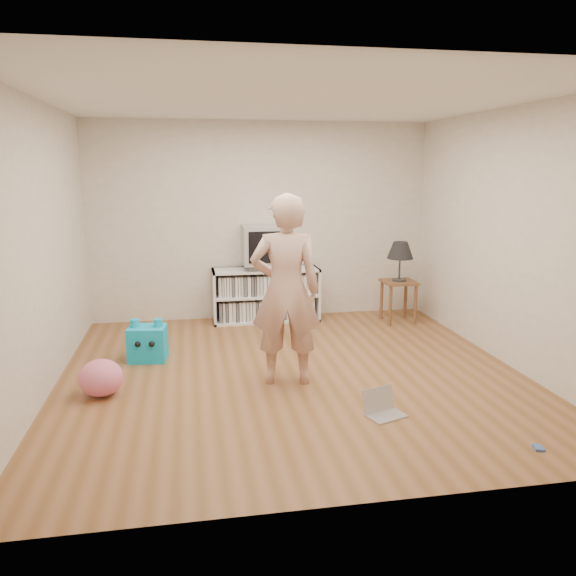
% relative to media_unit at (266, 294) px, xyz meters
% --- Properties ---
extents(ground, '(4.50, 4.50, 0.00)m').
position_rel_media_unit_xyz_m(ground, '(-0.02, -2.04, -0.35)').
color(ground, brown).
rests_on(ground, ground).
extents(walls, '(4.52, 4.52, 2.60)m').
position_rel_media_unit_xyz_m(walls, '(-0.02, -2.04, 0.95)').
color(walls, beige).
rests_on(walls, ground).
extents(ceiling, '(4.50, 4.50, 0.01)m').
position_rel_media_unit_xyz_m(ceiling, '(-0.02, -2.04, 2.25)').
color(ceiling, white).
rests_on(ceiling, walls).
extents(media_unit, '(1.40, 0.45, 0.70)m').
position_rel_media_unit_xyz_m(media_unit, '(0.00, 0.00, 0.00)').
color(media_unit, white).
rests_on(media_unit, ground).
extents(dvd_deck, '(0.45, 0.35, 0.07)m').
position_rel_media_unit_xyz_m(dvd_deck, '(0.00, -0.02, 0.39)').
color(dvd_deck, gray).
rests_on(dvd_deck, media_unit).
extents(crt_tv, '(0.60, 0.53, 0.50)m').
position_rel_media_unit_xyz_m(crt_tv, '(0.00, -0.02, 0.67)').
color(crt_tv, '#98989D').
rests_on(crt_tv, dvd_deck).
extents(side_table, '(0.42, 0.42, 0.55)m').
position_rel_media_unit_xyz_m(side_table, '(1.71, -0.39, 0.07)').
color(side_table, brown).
rests_on(side_table, ground).
extents(table_lamp, '(0.34, 0.34, 0.52)m').
position_rel_media_unit_xyz_m(table_lamp, '(1.71, -0.39, 0.59)').
color(table_lamp, '#333333').
rests_on(table_lamp, side_table).
extents(person, '(0.70, 0.51, 1.78)m').
position_rel_media_unit_xyz_m(person, '(-0.12, -2.24, 0.54)').
color(person, '#D2A38F').
rests_on(person, ground).
extents(laptop, '(0.37, 0.33, 0.21)m').
position_rel_media_unit_xyz_m(laptop, '(0.54, -3.09, -0.29)').
color(laptop, silver).
rests_on(laptop, ground).
extents(playing_cards, '(0.09, 0.10, 0.02)m').
position_rel_media_unit_xyz_m(playing_cards, '(1.46, -3.86, -0.34)').
color(playing_cards, '#4268B2').
rests_on(playing_cards, ground).
extents(plush_blue, '(0.42, 0.37, 0.45)m').
position_rel_media_unit_xyz_m(plush_blue, '(-1.45, -1.38, -0.16)').
color(plush_blue, '#09A4D8').
rests_on(plush_blue, ground).
extents(plush_pink, '(0.41, 0.41, 0.33)m').
position_rel_media_unit_xyz_m(plush_pink, '(-1.80, -2.28, -0.18)').
color(plush_pink, '#E0698C').
rests_on(plush_pink, ground).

